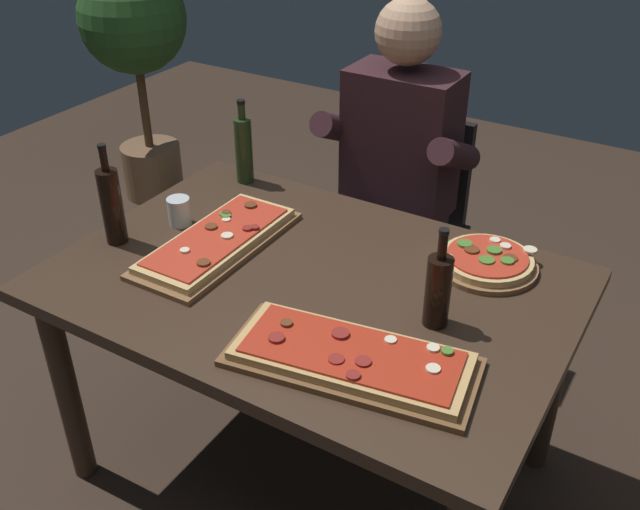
{
  "coord_description": "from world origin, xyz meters",
  "views": [
    {
      "loc": [
        0.87,
        -1.39,
        1.85
      ],
      "look_at": [
        0.0,
        0.05,
        0.79
      ],
      "focal_mm": 40.45,
      "sensor_mm": 36.0,
      "label": 1
    }
  ],
  "objects_px": {
    "tumbler_near_camera": "(179,213)",
    "diner_chair": "(404,219)",
    "pizza_round_far": "(487,261)",
    "oil_bottle_amber": "(244,149)",
    "wine_bottle_dark": "(112,205)",
    "seated_diner": "(394,170)",
    "vinegar_bottle_green": "(438,289)",
    "potted_plant_corner": "(136,46)",
    "dining_table": "(311,307)",
    "pizza_rectangular_left": "(218,241)",
    "pizza_rectangular_front": "(351,358)"
  },
  "relations": [
    {
      "from": "tumbler_near_camera",
      "to": "diner_chair",
      "type": "distance_m",
      "value": 0.94
    },
    {
      "from": "pizza_round_far",
      "to": "oil_bottle_amber",
      "type": "bearing_deg",
      "value": 173.99
    },
    {
      "from": "wine_bottle_dark",
      "to": "seated_diner",
      "type": "height_order",
      "value": "seated_diner"
    },
    {
      "from": "vinegar_bottle_green",
      "to": "potted_plant_corner",
      "type": "relative_size",
      "value": 0.22
    },
    {
      "from": "dining_table",
      "to": "tumbler_near_camera",
      "type": "bearing_deg",
      "value": 174.33
    },
    {
      "from": "wine_bottle_dark",
      "to": "pizza_round_far",
      "type": "bearing_deg",
      "value": 23.45
    },
    {
      "from": "dining_table",
      "to": "pizza_rectangular_left",
      "type": "xyz_separation_m",
      "value": [
        -0.32,
        0.0,
        0.12
      ]
    },
    {
      "from": "diner_chair",
      "to": "seated_diner",
      "type": "distance_m",
      "value": 0.28
    },
    {
      "from": "tumbler_near_camera",
      "to": "diner_chair",
      "type": "bearing_deg",
      "value": 63.61
    },
    {
      "from": "dining_table",
      "to": "potted_plant_corner",
      "type": "relative_size",
      "value": 1.15
    },
    {
      "from": "pizza_rectangular_front",
      "to": "seated_diner",
      "type": "height_order",
      "value": "seated_diner"
    },
    {
      "from": "tumbler_near_camera",
      "to": "seated_diner",
      "type": "relative_size",
      "value": 0.07
    },
    {
      "from": "oil_bottle_amber",
      "to": "diner_chair",
      "type": "xyz_separation_m",
      "value": [
        0.41,
        0.46,
        -0.37
      ]
    },
    {
      "from": "dining_table",
      "to": "oil_bottle_amber",
      "type": "bearing_deg",
      "value": 142.08
    },
    {
      "from": "pizza_round_far",
      "to": "vinegar_bottle_green",
      "type": "bearing_deg",
      "value": -94.01
    },
    {
      "from": "vinegar_bottle_green",
      "to": "tumbler_near_camera",
      "type": "height_order",
      "value": "vinegar_bottle_green"
    },
    {
      "from": "pizza_rectangular_left",
      "to": "wine_bottle_dark",
      "type": "height_order",
      "value": "wine_bottle_dark"
    },
    {
      "from": "wine_bottle_dark",
      "to": "potted_plant_corner",
      "type": "distance_m",
      "value": 1.78
    },
    {
      "from": "wine_bottle_dark",
      "to": "vinegar_bottle_green",
      "type": "distance_m",
      "value": 0.98
    },
    {
      "from": "tumbler_near_camera",
      "to": "seated_diner",
      "type": "height_order",
      "value": "seated_diner"
    },
    {
      "from": "potted_plant_corner",
      "to": "oil_bottle_amber",
      "type": "bearing_deg",
      "value": -32.72
    },
    {
      "from": "dining_table",
      "to": "seated_diner",
      "type": "height_order",
      "value": "seated_diner"
    },
    {
      "from": "pizza_rectangular_front",
      "to": "pizza_round_far",
      "type": "distance_m",
      "value": 0.57
    },
    {
      "from": "seated_diner",
      "to": "diner_chair",
      "type": "bearing_deg",
      "value": 90.0
    },
    {
      "from": "oil_bottle_amber",
      "to": "potted_plant_corner",
      "type": "bearing_deg",
      "value": 147.28
    },
    {
      "from": "vinegar_bottle_green",
      "to": "tumbler_near_camera",
      "type": "relative_size",
      "value": 3.09
    },
    {
      "from": "vinegar_bottle_green",
      "to": "diner_chair",
      "type": "relative_size",
      "value": 0.31
    },
    {
      "from": "pizza_round_far",
      "to": "seated_diner",
      "type": "distance_m",
      "value": 0.66
    },
    {
      "from": "diner_chair",
      "to": "seated_diner",
      "type": "height_order",
      "value": "seated_diner"
    },
    {
      "from": "oil_bottle_amber",
      "to": "seated_diner",
      "type": "relative_size",
      "value": 0.22
    },
    {
      "from": "wine_bottle_dark",
      "to": "potted_plant_corner",
      "type": "xyz_separation_m",
      "value": [
        -1.18,
        1.34,
        -0.04
      ]
    },
    {
      "from": "pizza_rectangular_left",
      "to": "oil_bottle_amber",
      "type": "distance_m",
      "value": 0.45
    },
    {
      "from": "seated_diner",
      "to": "wine_bottle_dark",
      "type": "bearing_deg",
      "value": -119.68
    },
    {
      "from": "pizza_rectangular_left",
      "to": "diner_chair",
      "type": "xyz_separation_m",
      "value": [
        0.21,
        0.85,
        -0.27
      ]
    },
    {
      "from": "pizza_rectangular_front",
      "to": "pizza_round_far",
      "type": "bearing_deg",
      "value": 77.62
    },
    {
      "from": "dining_table",
      "to": "tumbler_near_camera",
      "type": "xyz_separation_m",
      "value": [
        -0.51,
        0.05,
        0.13
      ]
    },
    {
      "from": "diner_chair",
      "to": "dining_table",
      "type": "bearing_deg",
      "value": -82.87
    },
    {
      "from": "dining_table",
      "to": "tumbler_near_camera",
      "type": "distance_m",
      "value": 0.53
    },
    {
      "from": "wine_bottle_dark",
      "to": "diner_chair",
      "type": "relative_size",
      "value": 0.36
    },
    {
      "from": "pizza_rectangular_left",
      "to": "pizza_rectangular_front",
      "type": "bearing_deg",
      "value": -23.8
    },
    {
      "from": "pizza_round_far",
      "to": "diner_chair",
      "type": "bearing_deg",
      "value": 132.17
    },
    {
      "from": "dining_table",
      "to": "wine_bottle_dark",
      "type": "bearing_deg",
      "value": -168.06
    },
    {
      "from": "pizza_round_far",
      "to": "potted_plant_corner",
      "type": "bearing_deg",
      "value": 157.29
    },
    {
      "from": "wine_bottle_dark",
      "to": "vinegar_bottle_green",
      "type": "relative_size",
      "value": 1.14
    },
    {
      "from": "pizza_rectangular_left",
      "to": "wine_bottle_dark",
      "type": "xyz_separation_m",
      "value": [
        -0.28,
        -0.13,
        0.1
      ]
    },
    {
      "from": "tumbler_near_camera",
      "to": "seated_diner",
      "type": "distance_m",
      "value": 0.79
    },
    {
      "from": "dining_table",
      "to": "vinegar_bottle_green",
      "type": "bearing_deg",
      "value": -1.07
    },
    {
      "from": "pizza_rectangular_front",
      "to": "dining_table",
      "type": "bearing_deg",
      "value": 136.53
    },
    {
      "from": "dining_table",
      "to": "vinegar_bottle_green",
      "type": "distance_m",
      "value": 0.42
    },
    {
      "from": "pizza_round_far",
      "to": "seated_diner",
      "type": "height_order",
      "value": "seated_diner"
    }
  ]
}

